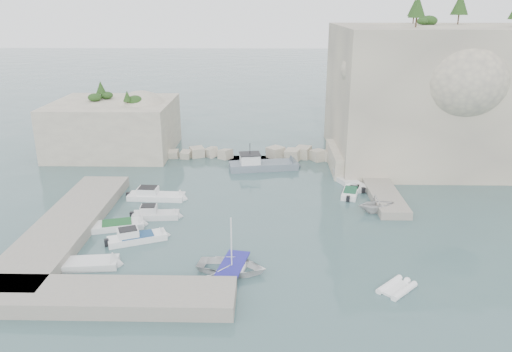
{
  "coord_description": "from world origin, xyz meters",
  "views": [
    {
      "loc": [
        1.05,
        -41.78,
        19.43
      ],
      "look_at": [
        0.0,
        6.0,
        3.0
      ],
      "focal_mm": 35.0,
      "sensor_mm": 36.0,
      "label": 1
    }
  ],
  "objects_px": {
    "tender_east_a": "(376,212)",
    "work_boat": "(263,169)",
    "motorboat_b": "(156,218)",
    "motorboat_c": "(117,228)",
    "rowboat": "(232,271)",
    "tender_east_d": "(349,178)",
    "motorboat_d": "(138,241)",
    "tender_east_c": "(351,186)",
    "inflatable_dinghy": "(397,290)",
    "tender_east_b": "(350,195)",
    "motorboat_a": "(157,199)",
    "motorboat_e": "(91,267)"
  },
  "relations": [
    {
      "from": "motorboat_d",
      "to": "inflatable_dinghy",
      "type": "xyz_separation_m",
      "value": [
        20.59,
        -7.4,
        0.0
      ]
    },
    {
      "from": "tender_east_d",
      "to": "motorboat_c",
      "type": "bearing_deg",
      "value": 107.22
    },
    {
      "from": "tender_east_a",
      "to": "tender_east_d",
      "type": "height_order",
      "value": "tender_east_a"
    },
    {
      "from": "work_boat",
      "to": "motorboat_c",
      "type": "bearing_deg",
      "value": -136.4
    },
    {
      "from": "motorboat_c",
      "to": "tender_east_c",
      "type": "height_order",
      "value": "same"
    },
    {
      "from": "tender_east_c",
      "to": "work_boat",
      "type": "distance_m",
      "value": 11.61
    },
    {
      "from": "tender_east_a",
      "to": "inflatable_dinghy",
      "type": "bearing_deg",
      "value": 160.22
    },
    {
      "from": "tender_east_a",
      "to": "tender_east_d",
      "type": "xyz_separation_m",
      "value": [
        -1.06,
        10.35,
        0.0
      ]
    },
    {
      "from": "tender_east_a",
      "to": "motorboat_d",
      "type": "bearing_deg",
      "value": 93.44
    },
    {
      "from": "motorboat_b",
      "to": "motorboat_e",
      "type": "xyz_separation_m",
      "value": [
        -3.12,
        -9.54,
        0.0
      ]
    },
    {
      "from": "motorboat_e",
      "to": "inflatable_dinghy",
      "type": "height_order",
      "value": "motorboat_e"
    },
    {
      "from": "rowboat",
      "to": "work_boat",
      "type": "bearing_deg",
      "value": 6.18
    },
    {
      "from": "motorboat_c",
      "to": "tender_east_a",
      "type": "relative_size",
      "value": 1.39
    },
    {
      "from": "motorboat_b",
      "to": "motorboat_d",
      "type": "height_order",
      "value": "same"
    },
    {
      "from": "tender_east_b",
      "to": "work_boat",
      "type": "height_order",
      "value": "work_boat"
    },
    {
      "from": "motorboat_d",
      "to": "tender_east_d",
      "type": "height_order",
      "value": "tender_east_d"
    },
    {
      "from": "tender_east_a",
      "to": "motorboat_e",
      "type": "bearing_deg",
      "value": 100.91
    },
    {
      "from": "motorboat_d",
      "to": "rowboat",
      "type": "bearing_deg",
      "value": -53.26
    },
    {
      "from": "motorboat_a",
      "to": "motorboat_e",
      "type": "xyz_separation_m",
      "value": [
        -2.13,
        -14.46,
        0.0
      ]
    },
    {
      "from": "motorboat_d",
      "to": "tender_east_d",
      "type": "bearing_deg",
      "value": 16.5
    },
    {
      "from": "motorboat_e",
      "to": "tender_east_d",
      "type": "relative_size",
      "value": 1.08
    },
    {
      "from": "motorboat_b",
      "to": "tender_east_a",
      "type": "distance_m",
      "value": 21.59
    },
    {
      "from": "motorboat_e",
      "to": "tender_east_c",
      "type": "xyz_separation_m",
      "value": [
        23.36,
        19.02,
        0.0
      ]
    },
    {
      "from": "tender_east_c",
      "to": "tender_east_d",
      "type": "height_order",
      "value": "tender_east_d"
    },
    {
      "from": "motorboat_c",
      "to": "rowboat",
      "type": "relative_size",
      "value": 0.97
    },
    {
      "from": "motorboat_a",
      "to": "motorboat_d",
      "type": "height_order",
      "value": "same"
    },
    {
      "from": "motorboat_b",
      "to": "tender_east_a",
      "type": "height_order",
      "value": "tender_east_a"
    },
    {
      "from": "work_boat",
      "to": "inflatable_dinghy",
      "type": "bearing_deg",
      "value": -80.1
    },
    {
      "from": "tender_east_a",
      "to": "tender_east_d",
      "type": "bearing_deg",
      "value": -8.12
    },
    {
      "from": "motorboat_b",
      "to": "tender_east_b",
      "type": "xyz_separation_m",
      "value": [
        19.69,
        6.58,
        0.0
      ]
    },
    {
      "from": "motorboat_a",
      "to": "tender_east_c",
      "type": "relative_size",
      "value": 1.2
    },
    {
      "from": "motorboat_d",
      "to": "tender_east_c",
      "type": "distance_m",
      "value": 25.36
    },
    {
      "from": "motorboat_c",
      "to": "tender_east_b",
      "type": "xyz_separation_m",
      "value": [
        22.77,
        8.97,
        0.0
      ]
    },
    {
      "from": "tender_east_b",
      "to": "motorboat_e",
      "type": "bearing_deg",
      "value": 140.63
    },
    {
      "from": "tender_east_a",
      "to": "work_boat",
      "type": "xyz_separation_m",
      "value": [
        -11.28,
        13.49,
        0.0
      ]
    },
    {
      "from": "tender_east_a",
      "to": "work_boat",
      "type": "distance_m",
      "value": 17.59
    },
    {
      "from": "rowboat",
      "to": "tender_east_a",
      "type": "bearing_deg",
      "value": -37.39
    },
    {
      "from": "motorboat_a",
      "to": "tender_east_b",
      "type": "xyz_separation_m",
      "value": [
        20.69,
        1.67,
        0.0
      ]
    },
    {
      "from": "motorboat_b",
      "to": "motorboat_c",
      "type": "distance_m",
      "value": 3.9
    },
    {
      "from": "rowboat",
      "to": "tender_east_c",
      "type": "bearing_deg",
      "value": -20.89
    },
    {
      "from": "tender_east_c",
      "to": "motorboat_d",
      "type": "bearing_deg",
      "value": 103.17
    },
    {
      "from": "motorboat_e",
      "to": "tender_east_c",
      "type": "bearing_deg",
      "value": 32.23
    },
    {
      "from": "motorboat_c",
      "to": "tender_east_a",
      "type": "bearing_deg",
      "value": -6.49
    },
    {
      "from": "motorboat_e",
      "to": "tender_east_a",
      "type": "xyz_separation_m",
      "value": [
        24.63,
        11.41,
        0.0
      ]
    },
    {
      "from": "work_boat",
      "to": "tender_east_d",
      "type": "bearing_deg",
      "value": -26.62
    },
    {
      "from": "tender_east_b",
      "to": "inflatable_dinghy",
      "type": "bearing_deg",
      "value": -163.56
    },
    {
      "from": "tender_east_a",
      "to": "tender_east_c",
      "type": "height_order",
      "value": "tender_east_a"
    },
    {
      "from": "rowboat",
      "to": "tender_east_d",
      "type": "bearing_deg",
      "value": -18.02
    },
    {
      "from": "motorboat_c",
      "to": "motorboat_e",
      "type": "bearing_deg",
      "value": -106.68
    },
    {
      "from": "tender_east_a",
      "to": "motorboat_b",
      "type": "bearing_deg",
      "value": 81.01
    }
  ]
}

